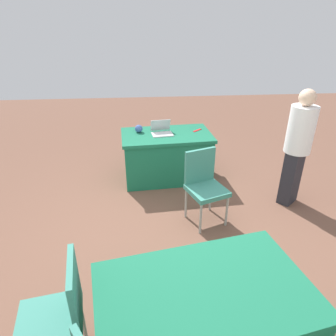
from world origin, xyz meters
TOP-DOWN VIEW (x-y plane):
  - ground_plane at (0.00, 0.00)m, footprint 14.40×14.40m
  - table_foreground at (-0.19, -1.46)m, footprint 1.46×0.93m
  - table_mid_left at (-0.18, 1.57)m, footprint 1.59×1.14m
  - chair_near_front at (-0.56, -0.26)m, footprint 0.56×0.56m
  - chair_tucked_right at (0.82, 1.51)m, footprint 0.51×0.51m
  - person_attendee_browsing at (-1.85, -0.55)m, footprint 0.48×0.48m
  - laptop_silver at (-0.11, -1.47)m, footprint 0.35×0.33m
  - yarn_ball at (0.25, -1.58)m, footprint 0.12×0.12m
  - scissors_red at (-0.69, -1.57)m, footprint 0.16×0.15m

SIDE VIEW (x-z plane):
  - ground_plane at x=0.00m, z-range 0.00..0.00m
  - table_mid_left at x=-0.18m, z-range 0.00..0.76m
  - table_foreground at x=-0.19m, z-range 0.00..0.76m
  - chair_near_front at x=-0.56m, z-range 0.06..1.01m
  - chair_tucked_right at x=0.82m, z-range 0.08..1.05m
  - scissors_red at x=-0.69m, z-range 0.76..0.77m
  - laptop_silver at x=-0.11m, z-range 0.70..0.90m
  - yarn_ball at x=0.25m, z-range 0.76..0.88m
  - person_attendee_browsing at x=-1.85m, z-range 0.09..1.71m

